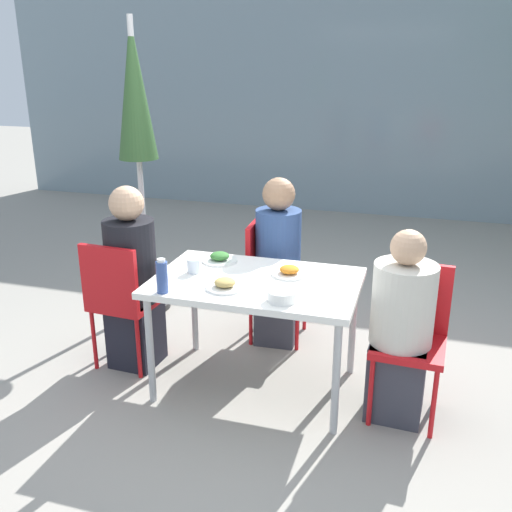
{
  "coord_description": "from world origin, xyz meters",
  "views": [
    {
      "loc": [
        0.91,
        -3.05,
        1.98
      ],
      "look_at": [
        0.0,
        0.0,
        0.88
      ],
      "focal_mm": 40.0,
      "sensor_mm": 36.0,
      "label": 1
    }
  ],
  "objects_px": {
    "bottle": "(162,277)",
    "drinking_cup": "(194,266)",
    "chair_far": "(268,270)",
    "chair_left": "(120,295)",
    "closed_umbrella": "(136,108)",
    "person_right": "(401,332)",
    "salad_bowl": "(282,296)",
    "person_left": "(132,282)",
    "chair_right": "(411,328)",
    "person_far": "(278,265)"
  },
  "relations": [
    {
      "from": "person_far",
      "to": "bottle",
      "type": "height_order",
      "value": "person_far"
    },
    {
      "from": "person_left",
      "to": "chair_far",
      "type": "height_order",
      "value": "person_left"
    },
    {
      "from": "closed_umbrella",
      "to": "chair_far",
      "type": "bearing_deg",
      "value": -10.79
    },
    {
      "from": "chair_left",
      "to": "salad_bowl",
      "type": "bearing_deg",
      "value": -8.33
    },
    {
      "from": "chair_far",
      "to": "person_far",
      "type": "relative_size",
      "value": 0.73
    },
    {
      "from": "chair_far",
      "to": "closed_umbrella",
      "type": "xyz_separation_m",
      "value": [
        -1.1,
        0.21,
        1.11
      ]
    },
    {
      "from": "person_right",
      "to": "closed_umbrella",
      "type": "relative_size",
      "value": 0.49
    },
    {
      "from": "chair_right",
      "to": "chair_far",
      "type": "bearing_deg",
      "value": -29.65
    },
    {
      "from": "closed_umbrella",
      "to": "bottle",
      "type": "xyz_separation_m",
      "value": [
        0.77,
        -1.25,
        -0.81
      ]
    },
    {
      "from": "chair_right",
      "to": "closed_umbrella",
      "type": "xyz_separation_m",
      "value": [
        -2.14,
        0.88,
        1.11
      ]
    },
    {
      "from": "chair_left",
      "to": "salad_bowl",
      "type": "height_order",
      "value": "chair_left"
    },
    {
      "from": "drinking_cup",
      "to": "chair_far",
      "type": "bearing_deg",
      "value": 67.33
    },
    {
      "from": "person_right",
      "to": "salad_bowl",
      "type": "bearing_deg",
      "value": 21.89
    },
    {
      "from": "chair_left",
      "to": "closed_umbrella",
      "type": "bearing_deg",
      "value": 111.09
    },
    {
      "from": "closed_umbrella",
      "to": "chair_left",
      "type": "bearing_deg",
      "value": -72.39
    },
    {
      "from": "bottle",
      "to": "drinking_cup",
      "type": "distance_m",
      "value": 0.35
    },
    {
      "from": "person_left",
      "to": "chair_far",
      "type": "distance_m",
      "value": 0.99
    },
    {
      "from": "person_right",
      "to": "bottle",
      "type": "distance_m",
      "value": 1.38
    },
    {
      "from": "person_left",
      "to": "bottle",
      "type": "height_order",
      "value": "person_left"
    },
    {
      "from": "closed_umbrella",
      "to": "person_right",
      "type": "bearing_deg",
      "value": -24.69
    },
    {
      "from": "chair_right",
      "to": "chair_far",
      "type": "xyz_separation_m",
      "value": [
        -1.03,
        0.67,
        0.0
      ]
    },
    {
      "from": "chair_left",
      "to": "chair_right",
      "type": "relative_size",
      "value": 1.0
    },
    {
      "from": "person_right",
      "to": "person_far",
      "type": "xyz_separation_m",
      "value": [
        -0.9,
        0.7,
        0.06
      ]
    },
    {
      "from": "chair_left",
      "to": "salad_bowl",
      "type": "distance_m",
      "value": 1.2
    },
    {
      "from": "person_far",
      "to": "salad_bowl",
      "type": "xyz_separation_m",
      "value": [
        0.26,
        -0.92,
        0.17
      ]
    },
    {
      "from": "person_left",
      "to": "drinking_cup",
      "type": "xyz_separation_m",
      "value": [
        0.46,
        -0.05,
        0.18
      ]
    },
    {
      "from": "salad_bowl",
      "to": "chair_far",
      "type": "bearing_deg",
      "value": 109.62
    },
    {
      "from": "person_left",
      "to": "chair_right",
      "type": "xyz_separation_m",
      "value": [
        1.79,
        -0.03,
        -0.06
      ]
    },
    {
      "from": "person_right",
      "to": "person_far",
      "type": "relative_size",
      "value": 0.92
    },
    {
      "from": "person_left",
      "to": "bottle",
      "type": "distance_m",
      "value": 0.62
    },
    {
      "from": "salad_bowl",
      "to": "person_left",
      "type": "bearing_deg",
      "value": 163.84
    },
    {
      "from": "person_left",
      "to": "salad_bowl",
      "type": "bearing_deg",
      "value": -12.68
    },
    {
      "from": "chair_far",
      "to": "chair_left",
      "type": "bearing_deg",
      "value": -51.01
    },
    {
      "from": "closed_umbrella",
      "to": "person_far",
      "type": "bearing_deg",
      "value": -12.2
    },
    {
      "from": "chair_far",
      "to": "drinking_cup",
      "type": "distance_m",
      "value": 0.79
    },
    {
      "from": "chair_left",
      "to": "chair_far",
      "type": "relative_size",
      "value": 1.0
    },
    {
      "from": "person_right",
      "to": "chair_far",
      "type": "bearing_deg",
      "value": -34.03
    },
    {
      "from": "bottle",
      "to": "salad_bowl",
      "type": "distance_m",
      "value": 0.69
    },
    {
      "from": "person_right",
      "to": "drinking_cup",
      "type": "height_order",
      "value": "person_right"
    },
    {
      "from": "chair_right",
      "to": "person_far",
      "type": "height_order",
      "value": "person_far"
    },
    {
      "from": "person_far",
      "to": "salad_bowl",
      "type": "height_order",
      "value": "person_far"
    },
    {
      "from": "closed_umbrella",
      "to": "salad_bowl",
      "type": "distance_m",
      "value": 2.05
    },
    {
      "from": "person_far",
      "to": "drinking_cup",
      "type": "distance_m",
      "value": 0.77
    },
    {
      "from": "chair_right",
      "to": "bottle",
      "type": "xyz_separation_m",
      "value": [
        -1.37,
        -0.37,
        0.3
      ]
    },
    {
      "from": "chair_right",
      "to": "bottle",
      "type": "height_order",
      "value": "bottle"
    },
    {
      "from": "chair_far",
      "to": "closed_umbrella",
      "type": "distance_m",
      "value": 1.58
    },
    {
      "from": "chair_far",
      "to": "salad_bowl",
      "type": "bearing_deg",
      "value": 16.76
    },
    {
      "from": "bottle",
      "to": "salad_bowl",
      "type": "relative_size",
      "value": 1.24
    },
    {
      "from": "person_right",
      "to": "drinking_cup",
      "type": "distance_m",
      "value": 1.29
    },
    {
      "from": "chair_left",
      "to": "closed_umbrella",
      "type": "distance_m",
      "value": 1.48
    }
  ]
}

